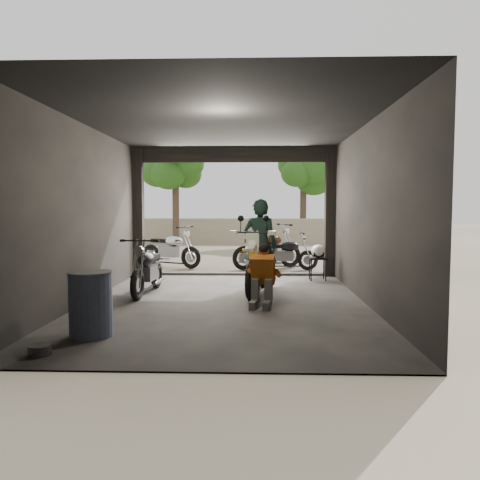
# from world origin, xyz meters

# --- Properties ---
(ground) EXTENTS (80.00, 80.00, 0.00)m
(ground) POSITION_xyz_m (0.00, 0.00, 0.00)
(ground) COLOR #7A6D56
(ground) RESTS_ON ground
(garage) EXTENTS (7.00, 7.13, 3.20)m
(garage) POSITION_xyz_m (0.00, 0.55, 1.28)
(garage) COLOR #2D2B28
(garage) RESTS_ON ground
(boundary_wall) EXTENTS (18.00, 0.30, 1.20)m
(boundary_wall) POSITION_xyz_m (0.00, 14.00, 0.60)
(boundary_wall) COLOR gray
(boundary_wall) RESTS_ON ground
(tree_left) EXTENTS (2.20, 2.20, 5.60)m
(tree_left) POSITION_xyz_m (-3.00, 12.50, 3.99)
(tree_left) COLOR #382B1E
(tree_left) RESTS_ON ground
(tree_right) EXTENTS (2.20, 2.20, 5.00)m
(tree_right) POSITION_xyz_m (2.80, 14.00, 3.56)
(tree_right) COLOR #382B1E
(tree_right) RESTS_ON ground
(main_bike) EXTENTS (1.11, 2.06, 1.30)m
(main_bike) POSITION_xyz_m (0.59, 1.01, 0.65)
(main_bike) COLOR white
(main_bike) RESTS_ON ground
(left_bike) EXTENTS (0.78, 1.70, 1.13)m
(left_bike) POSITION_xyz_m (-1.59, 0.88, 0.56)
(left_bike) COLOR black
(left_bike) RESTS_ON ground
(outside_bike_a) EXTENTS (1.91, 1.43, 1.20)m
(outside_bike_a) POSITION_xyz_m (-1.91, 5.10, 0.60)
(outside_bike_a) COLOR black
(outside_bike_a) RESTS_ON ground
(outside_bike_b) EXTENTS (2.01, 1.51, 1.26)m
(outside_bike_b) POSITION_xyz_m (0.88, 4.86, 0.63)
(outside_bike_b) COLOR #441C10
(outside_bike_b) RESTS_ON ground
(outside_bike_c) EXTENTS (1.57, 0.69, 1.05)m
(outside_bike_c) POSITION_xyz_m (1.37, 4.54, 0.52)
(outside_bike_c) COLOR black
(outside_bike_c) RESTS_ON ground
(rider) EXTENTS (0.75, 0.55, 1.90)m
(rider) POSITION_xyz_m (0.64, 1.25, 0.95)
(rider) COLOR black
(rider) RESTS_ON ground
(mechanic) EXTENTS (0.65, 0.81, 1.05)m
(mechanic) POSITION_xyz_m (0.66, -0.28, 0.53)
(mechanic) COLOR #C4641A
(mechanic) RESTS_ON ground
(stool) EXTENTS (0.40, 0.40, 0.56)m
(stool) POSITION_xyz_m (2.00, 2.69, 0.48)
(stool) COLOR black
(stool) RESTS_ON ground
(helmet) EXTENTS (0.43, 0.44, 0.31)m
(helmet) POSITION_xyz_m (2.01, 2.66, 0.71)
(helmet) COLOR white
(helmet) RESTS_ON stool
(oil_drum) EXTENTS (0.60, 0.60, 0.87)m
(oil_drum) POSITION_xyz_m (-1.63, -2.20, 0.44)
(oil_drum) COLOR #434F71
(oil_drum) RESTS_ON ground
(sign_post) EXTENTS (0.79, 0.08, 2.38)m
(sign_post) POSITION_xyz_m (3.31, 4.66, 1.60)
(sign_post) COLOR black
(sign_post) RESTS_ON ground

